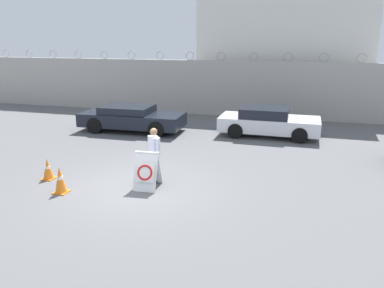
% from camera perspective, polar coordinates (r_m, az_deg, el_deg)
% --- Properties ---
extents(ground_plane, '(90.00, 90.00, 0.00)m').
position_cam_1_polar(ground_plane, '(10.95, -8.16, -6.72)').
color(ground_plane, '#5B5B5E').
extents(perimeter_wall, '(36.00, 0.30, 3.45)m').
position_cam_1_polar(perimeter_wall, '(20.94, 4.35, 8.48)').
color(perimeter_wall, '#ADA8A0').
rests_on(perimeter_wall, ground_plane).
extents(building_block, '(9.61, 7.72, 6.53)m').
position_cam_1_polar(building_block, '(25.39, 13.89, 13.35)').
color(building_block, silver).
rests_on(building_block, ground_plane).
extents(barricade_sign, '(0.72, 0.86, 1.08)m').
position_cam_1_polar(barricade_sign, '(10.78, -6.89, -4.01)').
color(barricade_sign, white).
rests_on(barricade_sign, ground_plane).
extents(security_guard, '(0.49, 0.62, 1.65)m').
position_cam_1_polar(security_guard, '(11.12, -5.76, -1.31)').
color(security_guard, black).
rests_on(security_guard, ground_plane).
extents(traffic_cone_near, '(0.37, 0.37, 0.65)m').
position_cam_1_polar(traffic_cone_near, '(12.26, -21.12, -3.58)').
color(traffic_cone_near, orange).
rests_on(traffic_cone_near, ground_plane).
extents(traffic_cone_mid, '(0.38, 0.38, 0.77)m').
position_cam_1_polar(traffic_cone_mid, '(11.05, -19.45, -5.17)').
color(traffic_cone_mid, orange).
rests_on(traffic_cone_mid, ground_plane).
extents(parked_car_front_coupe, '(4.80, 2.06, 1.17)m').
position_cam_1_polar(parked_car_front_coupe, '(17.57, -9.19, 3.97)').
color(parked_car_front_coupe, black).
rests_on(parked_car_front_coupe, ground_plane).
extents(parked_car_rear_sedan, '(4.31, 1.99, 1.26)m').
position_cam_1_polar(parked_car_rear_sedan, '(16.81, 11.52, 3.36)').
color(parked_car_rear_sedan, black).
rests_on(parked_car_rear_sedan, ground_plane).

